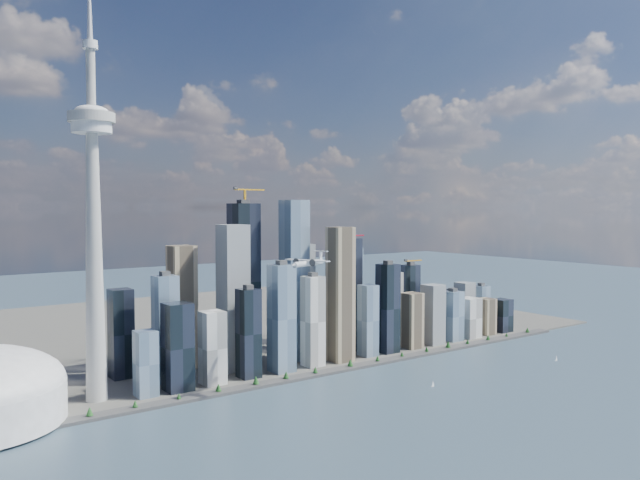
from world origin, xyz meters
TOP-DOWN VIEW (x-y plane):
  - ground at (0.00, 0.00)m, footprint 4000.00×4000.00m
  - seawall at (0.00, 250.00)m, footprint 1100.00×22.00m
  - land at (0.00, 700.00)m, footprint 1400.00×900.00m
  - shoreline_trees at (0.00, 250.00)m, footprint 960.53×7.20m
  - skyscraper_cluster at (59.61, 336.81)m, footprint 736.00×142.00m
  - needle_tower at (-300.00, 310.00)m, footprint 56.00×56.00m
  - airplane at (-64.30, 181.75)m, footprint 72.05×64.50m
  - sailboat_west at (93.17, 111.38)m, footprint 6.35×2.48m
  - sailboat_east at (358.47, 97.10)m, footprint 6.64×2.17m

SIDE VIEW (x-z plane):
  - ground at x=0.00m, z-range 0.00..0.00m
  - land at x=0.00m, z-range 0.00..3.00m
  - seawall at x=0.00m, z-range 0.00..4.00m
  - sailboat_west at x=93.17m, z-range -1.57..7.20m
  - sailboat_east at x=358.47m, z-range -1.65..7.55m
  - shoreline_trees at x=0.00m, z-range 4.38..13.18m
  - skyscraper_cluster at x=59.61m, z-range -51.65..222.49m
  - airplane at x=-64.30m, z-range 164.43..182.58m
  - needle_tower at x=-300.00m, z-range -39.41..511.09m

